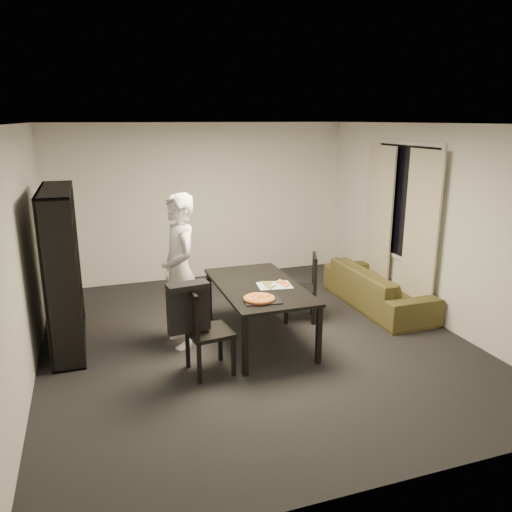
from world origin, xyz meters
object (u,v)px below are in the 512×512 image
object	(u,v)px
dining_table	(259,290)
chair_right	(306,283)
baking_tray	(262,300)
sofa	(378,287)
person	(180,271)
bookshelf	(63,269)
chair_left	(201,326)
pepperoni_pizza	(259,298)

from	to	relation	value
dining_table	chair_right	xyz separation A→B (m)	(0.82, 0.41, -0.13)
baking_tray	sofa	bearing A→B (deg)	25.77
dining_table	sofa	xyz separation A→B (m)	(2.01, 0.52, -0.36)
dining_table	person	world-z (taller)	person
bookshelf	person	world-z (taller)	bookshelf
dining_table	chair_left	xyz separation A→B (m)	(-0.85, -0.61, -0.10)
bookshelf	baking_tray	xyz separation A→B (m)	(2.08, -1.13, -0.23)
chair_right	baking_tray	xyz separation A→B (m)	(-0.96, -0.92, 0.20)
dining_table	chair_left	distance (m)	1.05
bookshelf	chair_left	world-z (taller)	bookshelf
bookshelf	person	size ratio (longest dim) A/B	1.03
dining_table	chair_left	world-z (taller)	chair_left
pepperoni_pizza	chair_left	bearing A→B (deg)	-171.52
sofa	pepperoni_pizza	bearing A→B (deg)	115.36
chair_left	chair_right	bearing A→B (deg)	-65.48
sofa	bookshelf	bearing A→B (deg)	88.80
person	pepperoni_pizza	bearing A→B (deg)	39.84
bookshelf	chair_left	distance (m)	1.88
person	sofa	world-z (taller)	person
chair_left	dining_table	bearing A→B (deg)	-61.09
bookshelf	chair_right	size ratio (longest dim) A/B	2.09
chair_left	pepperoni_pizza	bearing A→B (deg)	-88.43
chair_right	baking_tray	distance (m)	1.34
person	sofa	distance (m)	3.02
chair_left	sofa	world-z (taller)	chair_left
dining_table	pepperoni_pizza	distance (m)	0.55
bookshelf	dining_table	xyz separation A→B (m)	(2.22, -0.61, -0.30)
chair_left	person	size ratio (longest dim) A/B	0.52
bookshelf	person	distance (m)	1.37
dining_table	chair_right	size ratio (longest dim) A/B	1.88
chair_left	pepperoni_pizza	distance (m)	0.71
chair_left	baking_tray	world-z (taller)	chair_left
dining_table	baking_tray	world-z (taller)	baking_tray
baking_tray	pepperoni_pizza	distance (m)	0.04
chair_right	sofa	world-z (taller)	chair_right
pepperoni_pizza	person	bearing A→B (deg)	137.24
dining_table	person	size ratio (longest dim) A/B	0.93
bookshelf	chair_left	xyz separation A→B (m)	(1.36, -1.22, -0.40)
chair_right	pepperoni_pizza	xyz separation A→B (m)	(-0.99, -0.92, 0.22)
baking_tray	sofa	world-z (taller)	baking_tray
dining_table	chair_left	size ratio (longest dim) A/B	1.77
chair_right	sofa	size ratio (longest dim) A/B	0.46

